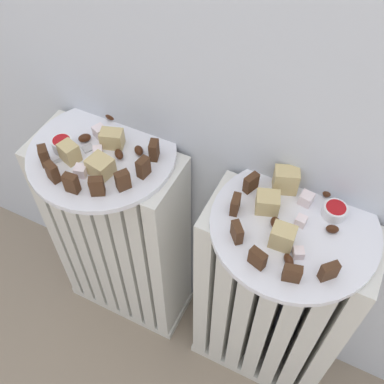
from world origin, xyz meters
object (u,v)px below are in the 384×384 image
at_px(plate_right, 294,226).
at_px(fork, 74,154).
at_px(radiator_right, 270,306).
at_px(plate_left, 102,153).
at_px(jam_bowl_left, 62,144).
at_px(radiator_left, 121,240).
at_px(jam_bowl_right, 335,211).

xyz_separation_m(plate_right, fork, (-0.46, -0.03, 0.01)).
height_order(radiator_right, plate_left, plate_left).
distance_m(jam_bowl_left, fork, 0.03).
xyz_separation_m(plate_right, jam_bowl_left, (-0.49, -0.03, 0.02)).
xyz_separation_m(radiator_left, jam_bowl_left, (-0.07, -0.03, 0.35)).
xyz_separation_m(radiator_left, radiator_right, (0.42, -0.00, 0.00)).
bearing_deg(plate_right, jam_bowl_right, 42.98).
xyz_separation_m(radiator_left, jam_bowl_right, (0.47, 0.05, 0.35)).
bearing_deg(fork, jam_bowl_left, 170.63).
bearing_deg(fork, jam_bowl_right, 9.43).
bearing_deg(plate_right, radiator_right, -116.57).
bearing_deg(fork, radiator_left, 36.44).
relative_size(radiator_right, jam_bowl_right, 14.53).
bearing_deg(plate_left, plate_right, 0.00).
bearing_deg(plate_left, jam_bowl_left, -158.41).
xyz_separation_m(jam_bowl_left, jam_bowl_right, (0.54, 0.08, -0.00)).
bearing_deg(fork, plate_right, 4.18).
bearing_deg(plate_right, radiator_left, -180.00).
bearing_deg(radiator_right, plate_right, 63.43).
height_order(jam_bowl_right, fork, jam_bowl_right).
distance_m(radiator_left, fork, 0.34).
bearing_deg(radiator_right, plate_left, 180.00).
distance_m(radiator_right, plate_right, 0.33).
height_order(plate_left, plate_right, same).
bearing_deg(jam_bowl_right, radiator_right, -137.02).
relative_size(radiator_left, jam_bowl_right, 14.53).
height_order(plate_left, fork, fork).
bearing_deg(radiator_left, radiator_right, -0.00).
xyz_separation_m(plate_left, fork, (-0.05, -0.03, 0.01)).
xyz_separation_m(plate_left, jam_bowl_right, (0.47, 0.05, 0.02)).
bearing_deg(jam_bowl_right, radiator_left, -173.68).
relative_size(plate_left, plate_right, 1.00).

